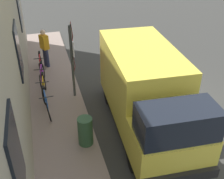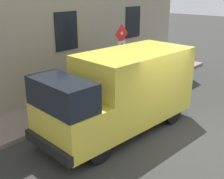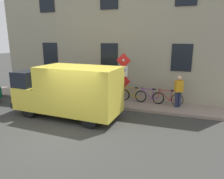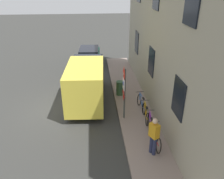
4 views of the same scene
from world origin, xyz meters
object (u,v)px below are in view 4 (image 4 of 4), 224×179
at_px(parked_hatchback, 89,55).
at_px(pedestrian, 154,135).
at_px(bicycle_red, 156,137).
at_px(litter_bin, 120,88).
at_px(delivery_van, 86,82).
at_px(bicycle_blue, 142,103).
at_px(bicycle_orange, 146,113).
at_px(sign_post_stacked, 124,88).
at_px(bicycle_purple, 150,124).

relative_size(parked_hatchback, pedestrian, 2.38).
bearing_deg(bicycle_red, litter_bin, 13.49).
relative_size(delivery_van, litter_bin, 6.04).
distance_m(bicycle_blue, litter_bin, 2.18).
distance_m(bicycle_red, bicycle_orange, 2.03).
height_order(parked_hatchback, litter_bin, parked_hatchback).
height_order(bicycle_blue, litter_bin, litter_bin).
height_order(sign_post_stacked, bicycle_blue, sign_post_stacked).
relative_size(bicycle_purple, bicycle_blue, 1.00).
relative_size(bicycle_orange, litter_bin, 1.90).
bearing_deg(delivery_van, sign_post_stacked, -135.93).
height_order(bicycle_red, bicycle_orange, same).
height_order(bicycle_orange, bicycle_blue, same).
relative_size(bicycle_red, bicycle_blue, 1.00).
relative_size(bicycle_purple, pedestrian, 1.00).
bearing_deg(bicycle_orange, litter_bin, 22.44).
distance_m(bicycle_purple, bicycle_orange, 1.01).
relative_size(parked_hatchback, litter_bin, 4.56).
relative_size(parked_hatchback, bicycle_orange, 2.39).
bearing_deg(sign_post_stacked, delivery_van, 130.75).
xyz_separation_m(bicycle_purple, pedestrian, (-0.28, -1.58, 0.56)).
relative_size(parked_hatchback, bicycle_blue, 2.39).
distance_m(delivery_van, parked_hatchback, 7.20).
bearing_deg(bicycle_purple, pedestrian, 176.09).
height_order(bicycle_purple, bicycle_blue, same).
bearing_deg(litter_bin, bicycle_orange, -71.31).
bearing_deg(bicycle_purple, delivery_van, 47.60).
bearing_deg(bicycle_red, sign_post_stacked, 29.05).
relative_size(bicycle_orange, bicycle_blue, 1.00).
bearing_deg(parked_hatchback, bicycle_orange, -159.68).
bearing_deg(bicycle_orange, bicycle_purple, -176.22).
relative_size(sign_post_stacked, bicycle_orange, 1.62).
bearing_deg(pedestrian, bicycle_purple, 52.92).
xyz_separation_m(delivery_van, bicycle_blue, (3.05, -1.43, -0.82)).
bearing_deg(litter_bin, sign_post_stacked, -93.13).
bearing_deg(sign_post_stacked, bicycle_red, -63.11).
distance_m(parked_hatchback, bicycle_red, 12.00).
bearing_deg(bicycle_blue, parked_hatchback, 14.47).
bearing_deg(delivery_van, bicycle_red, -142.36).
distance_m(bicycle_purple, pedestrian, 1.70).
distance_m(sign_post_stacked, bicycle_red, 2.89).
height_order(bicycle_red, pedestrian, pedestrian).
bearing_deg(litter_bin, bicycle_purple, -75.87).
distance_m(bicycle_blue, pedestrian, 3.67).
bearing_deg(bicycle_red, bicycle_blue, 2.17).
xyz_separation_m(bicycle_red, bicycle_purple, (0.00, 1.01, 0.00)).
xyz_separation_m(parked_hatchback, bicycle_red, (2.90, -11.65, -0.22)).
relative_size(sign_post_stacked, parked_hatchback, 0.68).
bearing_deg(bicycle_orange, parked_hatchback, 20.55).
bearing_deg(bicycle_purple, bicycle_orange, 6.19).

